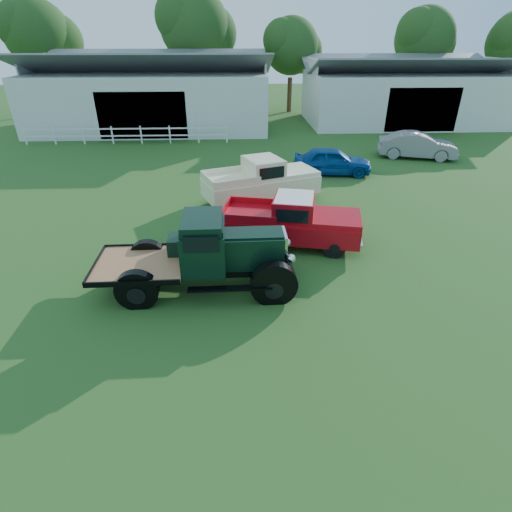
{
  "coord_description": "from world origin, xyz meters",
  "views": [
    {
      "loc": [
        -0.28,
        -8.97,
        6.68
      ],
      "look_at": [
        0.2,
        1.2,
        1.05
      ],
      "focal_mm": 28.0,
      "sensor_mm": 36.0,
      "label": 1
    }
  ],
  "objects_px": {
    "vintage_flatbed": "(200,254)",
    "white_pickup": "(261,181)",
    "misc_car_blue": "(332,161)",
    "red_pickup": "(291,220)",
    "misc_car_grey": "(417,145)"
  },
  "relations": [
    {
      "from": "white_pickup",
      "to": "misc_car_grey",
      "type": "bearing_deg",
      "value": 13.95
    },
    {
      "from": "white_pickup",
      "to": "misc_car_blue",
      "type": "bearing_deg",
      "value": 23.3
    },
    {
      "from": "white_pickup",
      "to": "misc_car_grey",
      "type": "relative_size",
      "value": 1.14
    },
    {
      "from": "red_pickup",
      "to": "white_pickup",
      "type": "distance_m",
      "value": 4.39
    },
    {
      "from": "misc_car_grey",
      "to": "misc_car_blue",
      "type": "bearing_deg",
      "value": 132.91
    },
    {
      "from": "vintage_flatbed",
      "to": "red_pickup",
      "type": "xyz_separation_m",
      "value": [
        2.98,
        2.77,
        -0.23
      ]
    },
    {
      "from": "vintage_flatbed",
      "to": "white_pickup",
      "type": "bearing_deg",
      "value": 71.97
    },
    {
      "from": "misc_car_grey",
      "to": "vintage_flatbed",
      "type": "bearing_deg",
      "value": 155.11
    },
    {
      "from": "misc_car_blue",
      "to": "vintage_flatbed",
      "type": "bearing_deg",
      "value": 156.61
    },
    {
      "from": "vintage_flatbed",
      "to": "misc_car_blue",
      "type": "height_order",
      "value": "vintage_flatbed"
    },
    {
      "from": "white_pickup",
      "to": "red_pickup",
      "type": "bearing_deg",
      "value": -100.22
    },
    {
      "from": "red_pickup",
      "to": "white_pickup",
      "type": "height_order",
      "value": "white_pickup"
    },
    {
      "from": "red_pickup",
      "to": "misc_car_blue",
      "type": "xyz_separation_m",
      "value": [
        3.3,
        8.3,
        -0.2
      ]
    },
    {
      "from": "vintage_flatbed",
      "to": "red_pickup",
      "type": "bearing_deg",
      "value": 41.95
    },
    {
      "from": "white_pickup",
      "to": "misc_car_blue",
      "type": "xyz_separation_m",
      "value": [
        4.11,
        3.99,
        -0.26
      ]
    }
  ]
}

